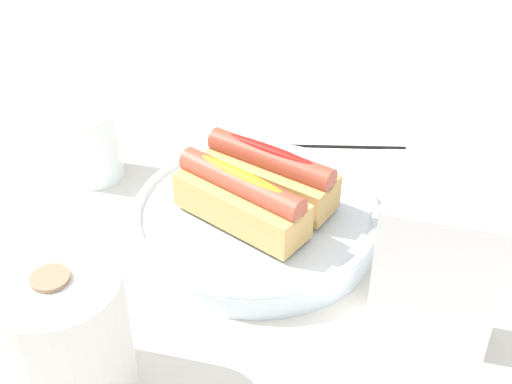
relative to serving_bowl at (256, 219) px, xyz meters
name	(u,v)px	position (x,y,z in m)	size (l,w,h in m)	color
ground_plane	(250,220)	(0.01, -0.02, -0.02)	(2.40, 2.40, 0.00)	silver
serving_bowl	(256,219)	(0.00, 0.00, 0.00)	(0.27, 0.27, 0.04)	silver
hotdog_front	(270,174)	(-0.01, -0.03, 0.04)	(0.16, 0.08, 0.06)	tan
hotdog_back	(241,199)	(0.01, 0.03, 0.04)	(0.16, 0.09, 0.06)	tan
water_glass	(93,146)	(0.23, -0.02, 0.02)	(0.07, 0.07, 0.09)	white
paper_towel_roll	(64,338)	(0.06, 0.26, 0.05)	(0.11, 0.11, 0.13)	white
napkin_box	(436,275)	(-0.21, 0.07, 0.06)	(0.11, 0.04, 0.15)	white
chopstick_near	(297,145)	(0.02, -0.18, -0.02)	(0.01, 0.01, 0.22)	black
chopstick_far	(322,145)	(-0.01, -0.20, -0.02)	(0.01, 0.01, 0.22)	black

